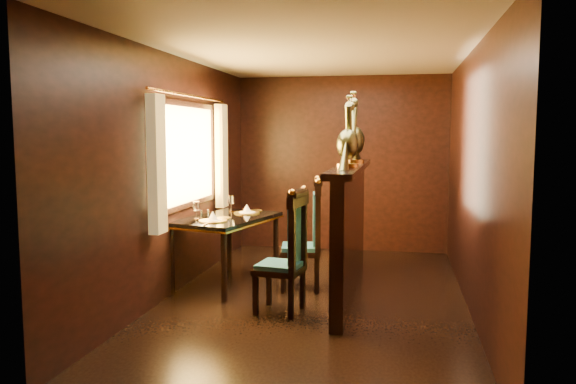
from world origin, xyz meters
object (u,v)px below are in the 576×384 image
(dining_table, at_px, (226,223))
(peacock_left, at_px, (348,131))
(chair_left, at_px, (291,248))
(chair_right, at_px, (311,231))
(peacock_right, at_px, (354,128))

(dining_table, relative_size, peacock_left, 2.05)
(dining_table, bearing_deg, chair_left, -29.20)
(dining_table, bearing_deg, chair_right, 14.36)
(chair_right, distance_m, peacock_right, 1.23)
(peacock_left, bearing_deg, chair_right, 132.93)
(chair_left, relative_size, peacock_left, 1.69)
(chair_left, bearing_deg, dining_table, 144.27)
(peacock_right, bearing_deg, dining_table, -166.57)
(dining_table, xyz_separation_m, peacock_right, (1.38, 0.33, 1.05))
(chair_left, relative_size, chair_right, 0.97)
(peacock_left, distance_m, peacock_right, 0.79)
(chair_right, bearing_deg, dining_table, 170.75)
(peacock_left, relative_size, peacock_right, 0.91)
(peacock_left, bearing_deg, dining_table, 161.59)
(chair_right, xyz_separation_m, peacock_right, (0.43, 0.33, 1.11))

